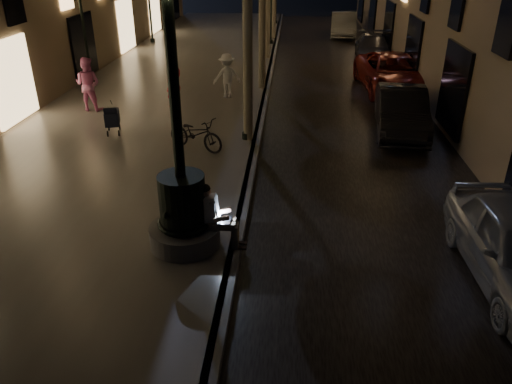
# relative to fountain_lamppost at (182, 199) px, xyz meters

# --- Properties ---
(ground) EXTENTS (120.00, 120.00, 0.00)m
(ground) POSITION_rel_fountain_lamppost_xyz_m (1.00, 13.00, -1.21)
(ground) COLOR black
(ground) RESTS_ON ground
(cobble_lane) EXTENTS (6.00, 45.00, 0.02)m
(cobble_lane) POSITION_rel_fountain_lamppost_xyz_m (4.00, 13.00, -1.20)
(cobble_lane) COLOR black
(cobble_lane) RESTS_ON ground
(promenade) EXTENTS (8.00, 45.00, 0.20)m
(promenade) POSITION_rel_fountain_lamppost_xyz_m (-3.00, 13.00, -1.11)
(promenade) COLOR #67635A
(promenade) RESTS_ON ground
(curb_strip) EXTENTS (0.25, 45.00, 0.20)m
(curb_strip) POSITION_rel_fountain_lamppost_xyz_m (1.00, 13.00, -1.11)
(curb_strip) COLOR #59595B
(curb_strip) RESTS_ON ground
(fountain_lamppost) EXTENTS (1.40, 1.40, 5.21)m
(fountain_lamppost) POSITION_rel_fountain_lamppost_xyz_m (0.00, 0.00, 0.00)
(fountain_lamppost) COLOR #59595B
(fountain_lamppost) RESTS_ON promenade
(seated_man_laptop) EXTENTS (0.97, 0.33, 1.34)m
(seated_man_laptop) POSITION_rel_fountain_lamppost_xyz_m (0.61, -0.00, -0.30)
(seated_man_laptop) COLOR gray
(seated_man_laptop) RESTS_ON promenade
(lamp_curb_a) EXTENTS (0.36, 0.36, 4.81)m
(lamp_curb_a) POSITION_rel_fountain_lamppost_xyz_m (0.70, 6.00, 2.02)
(lamp_curb_a) COLOR black
(lamp_curb_a) RESTS_ON promenade
(lamp_curb_b) EXTENTS (0.36, 0.36, 4.81)m
(lamp_curb_b) POSITION_rel_fountain_lamppost_xyz_m (0.70, 14.00, 2.02)
(lamp_curb_b) COLOR black
(lamp_curb_b) RESTS_ON promenade
(lamp_left_b) EXTENTS (0.36, 0.36, 4.81)m
(lamp_left_b) POSITION_rel_fountain_lamppost_xyz_m (-6.40, 12.00, 2.02)
(lamp_left_b) COLOR black
(lamp_left_b) RESTS_ON promenade
(stroller) EXTENTS (0.59, 1.01, 1.02)m
(stroller) POSITION_rel_fountain_lamppost_xyz_m (-3.52, 6.18, -0.50)
(stroller) COLOR black
(stroller) RESTS_ON promenade
(car_second) EXTENTS (1.93, 4.45, 1.42)m
(car_second) POSITION_rel_fountain_lamppost_xyz_m (5.59, 7.54, -0.50)
(car_second) COLOR black
(car_second) RESTS_ON ground
(car_third) EXTENTS (2.87, 5.54, 1.49)m
(car_third) POSITION_rel_fountain_lamppost_xyz_m (6.20, 12.56, -0.47)
(car_third) COLOR maroon
(car_third) RESTS_ON ground
(car_rear) EXTENTS (2.14, 4.51, 1.27)m
(car_rear) POSITION_rel_fountain_lamppost_xyz_m (6.20, 18.70, -0.58)
(car_rear) COLOR #343238
(car_rear) RESTS_ON ground
(car_fifth) EXTENTS (1.89, 4.59, 1.48)m
(car_fifth) POSITION_rel_fountain_lamppost_xyz_m (5.29, 26.00, -0.47)
(car_fifth) COLOR #A3A49F
(car_fifth) RESTS_ON ground
(pedestrian_red) EXTENTS (0.76, 0.82, 1.88)m
(pedestrian_red) POSITION_rel_fountain_lamppost_xyz_m (-2.24, 9.23, -0.07)
(pedestrian_red) COLOR #BB2535
(pedestrian_red) RESTS_ON promenade
(pedestrian_pink) EXTENTS (0.99, 0.82, 1.87)m
(pedestrian_pink) POSITION_rel_fountain_lamppost_xyz_m (-5.12, 8.53, -0.08)
(pedestrian_pink) COLOR pink
(pedestrian_pink) RESTS_ON promenade
(pedestrian_white) EXTENTS (1.22, 0.94, 1.66)m
(pedestrian_white) POSITION_rel_fountain_lamppost_xyz_m (-0.45, 10.51, -0.18)
(pedestrian_white) COLOR white
(pedestrian_white) RESTS_ON promenade
(bicycle) EXTENTS (1.92, 1.40, 0.96)m
(bicycle) POSITION_rel_fountain_lamppost_xyz_m (-0.68, 5.03, -0.53)
(bicycle) COLOR black
(bicycle) RESTS_ON promenade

